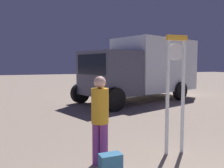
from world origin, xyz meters
name	(u,v)px	position (x,y,z in m)	size (l,w,h in m)	color
standing_clock	(176,84)	(0.55, 2.80, 1.39)	(0.43, 0.12, 2.33)	silver
person_near_clock	(100,116)	(-1.01, 2.82, 0.88)	(0.30, 0.30, 1.57)	#843989
box_truck_near	(145,67)	(3.53, 9.11, 1.62)	(6.79, 4.38, 3.02)	silver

